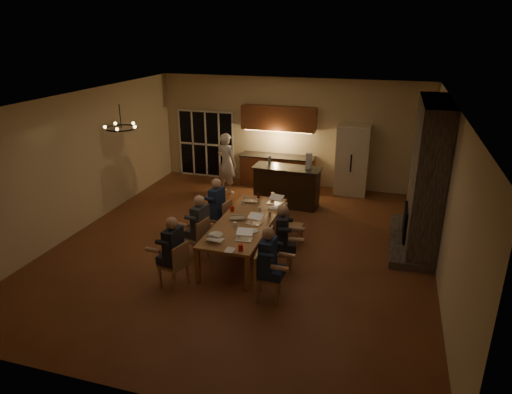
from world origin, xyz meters
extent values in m
plane|color=brown|center=(0.00, 0.00, 0.00)|extent=(9.00, 9.00, 0.00)
cube|color=#C7B98C|center=(0.00, 4.52, 1.60)|extent=(8.00, 0.04, 3.20)
cube|color=#C7B98C|center=(-4.02, 0.00, 1.60)|extent=(0.04, 9.00, 3.20)
cube|color=#C7B98C|center=(4.02, 0.00, 1.60)|extent=(0.04, 9.00, 3.20)
cube|color=white|center=(0.00, 0.00, 3.22)|extent=(8.00, 9.00, 0.04)
cube|color=black|center=(-2.70, 4.47, 1.05)|extent=(1.86, 0.08, 2.10)
cube|color=#5F544A|center=(3.70, 1.20, 1.60)|extent=(0.58, 2.50, 3.20)
cube|color=beige|center=(1.90, 4.15, 1.00)|extent=(0.90, 0.68, 2.00)
cube|color=#A97643|center=(0.14, -0.24, 0.38)|extent=(1.10, 2.96, 0.75)
cube|color=black|center=(0.35, 2.68, 0.54)|extent=(1.82, 0.76, 1.08)
imported|color=silver|center=(-1.54, 3.18, 0.88)|extent=(0.75, 0.63, 1.77)
torus|color=black|center=(-2.07, -1.09, 2.75)|extent=(0.62, 0.62, 0.03)
cylinder|color=silver|center=(0.03, -0.62, 0.80)|extent=(0.08, 0.08, 0.10)
cylinder|color=silver|center=(0.28, 0.31, 0.80)|extent=(0.07, 0.07, 0.10)
cylinder|color=silver|center=(-0.19, 0.58, 0.80)|extent=(0.07, 0.07, 0.10)
cylinder|color=#B9190C|center=(0.48, -1.58, 0.81)|extent=(0.09, 0.09, 0.12)
cylinder|color=#B9190C|center=(-0.29, 0.14, 0.81)|extent=(0.09, 0.09, 0.12)
cylinder|color=#B9190C|center=(0.34, 1.22, 0.81)|extent=(0.09, 0.09, 0.12)
cylinder|color=#B2B2B7|center=(0.24, -0.94, 0.81)|extent=(0.07, 0.07, 0.12)
cylinder|color=#3F0F0C|center=(0.02, 1.10, 0.81)|extent=(0.06, 0.06, 0.12)
cylinder|color=#B2B2B7|center=(0.57, 0.07, 0.81)|extent=(0.07, 0.07, 0.12)
cylinder|color=silver|center=(0.45, -0.72, 0.76)|extent=(0.23, 0.23, 0.02)
cylinder|color=silver|center=(-0.21, -1.09, 0.76)|extent=(0.28, 0.28, 0.02)
cylinder|color=silver|center=(0.54, 0.58, 0.76)|extent=(0.25, 0.25, 0.02)
cube|color=white|center=(0.28, -1.63, 0.76)|extent=(0.17, 0.23, 0.01)
cylinder|color=#99999E|center=(-0.16, 2.77, 1.20)|extent=(0.07, 0.07, 0.24)
cube|color=silver|center=(0.91, 2.72, 1.29)|extent=(0.15, 0.15, 0.41)
camera|label=1|loc=(2.88, -8.59, 4.59)|focal=32.00mm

